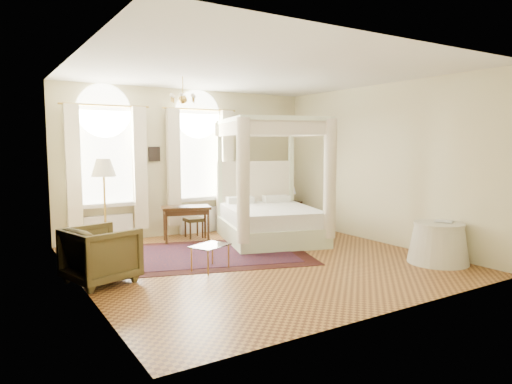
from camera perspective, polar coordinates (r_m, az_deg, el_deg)
ground at (r=8.23m, az=0.37°, el=-8.53°), size 6.00×6.00×0.00m
room_walls at (r=7.97m, az=0.38°, el=5.39°), size 6.00×6.00×6.00m
window_left at (r=9.91m, az=-18.11°, el=2.36°), size 1.62×0.27×3.29m
window_right at (r=10.61m, az=-7.02°, el=2.83°), size 1.62×0.27×3.29m
chandelier at (r=8.66m, az=-9.12°, el=11.50°), size 0.51×0.45×0.50m
wall_pictures at (r=10.63m, az=-7.82°, el=5.00°), size 2.54×0.03×0.39m
canopy_bed at (r=9.81m, az=1.80°, el=-2.65°), size 2.52×2.82×2.60m
nightstand at (r=11.85m, az=4.45°, el=-2.59°), size 0.45×0.41×0.60m
nightstand_lamp at (r=11.68m, az=4.26°, el=0.23°), size 0.31×0.31×0.45m
writing_desk at (r=9.81m, az=-8.74°, el=-2.41°), size 1.11×0.78×0.75m
laptop at (r=9.65m, az=-9.38°, el=-1.82°), size 0.40×0.32×0.03m
stool at (r=10.21m, az=-7.78°, el=-3.62°), size 0.39×0.39×0.44m
armchair at (r=7.24m, az=-18.81°, el=-7.42°), size 1.15×1.13×0.85m
coffee_table at (r=7.57m, az=-5.75°, el=-6.91°), size 0.74×0.64×0.42m
floor_lamp at (r=9.15m, az=-18.50°, el=2.33°), size 0.46×0.46×1.79m
oriental_rug at (r=8.69m, az=-5.23°, el=-7.73°), size 4.04×3.41×0.01m
side_table at (r=8.61m, az=21.83°, el=-5.95°), size 1.04×1.04×0.71m
book at (r=8.53m, az=22.29°, el=-3.52°), size 0.31×0.35×0.03m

